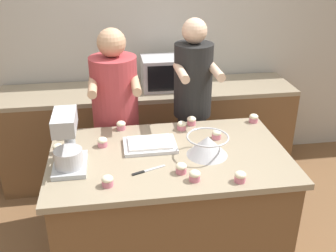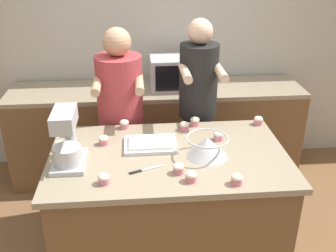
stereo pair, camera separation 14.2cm
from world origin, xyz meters
name	(u,v)px [view 1 (the left image)]	position (x,y,z in m)	size (l,w,h in m)	color
back_wall	(143,35)	(0.00, 1.67, 1.35)	(10.00, 0.06, 2.70)	#B2ADA3
island_counter	(169,213)	(0.00, 0.00, 0.48)	(1.54, 0.93, 0.95)	brown
back_counter	(149,132)	(0.00, 1.32, 0.46)	(2.80, 0.60, 0.92)	brown
person_left	(117,126)	(-0.32, 0.67, 0.86)	(0.37, 0.52, 1.64)	#33384C
person_right	(192,116)	(0.29, 0.67, 0.90)	(0.32, 0.49, 1.69)	#232328
stand_mixer	(68,144)	(-0.62, -0.07, 1.11)	(0.20, 0.30, 0.36)	#B2B7BC
mixing_bowl	(207,145)	(0.24, -0.04, 1.02)	(0.27, 0.27, 0.13)	#BCBCC1
baking_tray	(150,144)	(-0.11, 0.12, 0.97)	(0.35, 0.25, 0.04)	silver
microwave_oven	(169,73)	(0.20, 1.32, 1.07)	(0.51, 0.33, 0.30)	#B7B7BC
knife	(147,171)	(-0.17, -0.18, 0.96)	(0.21, 0.09, 0.01)	#BCBCC1
cupcake_0	(102,142)	(-0.43, 0.17, 0.99)	(0.07, 0.07, 0.07)	#D17084
cupcake_1	(192,121)	(0.23, 0.41, 0.99)	(0.07, 0.07, 0.07)	#D17084
cupcake_2	(181,168)	(0.04, -0.23, 0.99)	(0.07, 0.07, 0.07)	#D17084
cupcake_3	(240,177)	(0.35, -0.37, 0.99)	(0.07, 0.07, 0.07)	#D17084
cupcake_4	(182,125)	(0.15, 0.34, 0.99)	(0.07, 0.07, 0.07)	#D17084
cupcake_5	(217,134)	(0.36, 0.17, 0.99)	(0.07, 0.07, 0.07)	#D17084
cupcake_6	(195,176)	(0.10, -0.32, 0.99)	(0.07, 0.07, 0.07)	#D17084
cupcake_7	(121,125)	(-0.29, 0.41, 0.99)	(0.07, 0.07, 0.07)	#D17084
cupcake_8	(254,118)	(0.71, 0.39, 0.99)	(0.07, 0.07, 0.07)	#D17084
cupcake_9	(107,181)	(-0.40, -0.30, 0.99)	(0.07, 0.07, 0.07)	#D17084
cupcake_10	(58,148)	(-0.71, 0.12, 0.99)	(0.07, 0.07, 0.07)	#D17084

